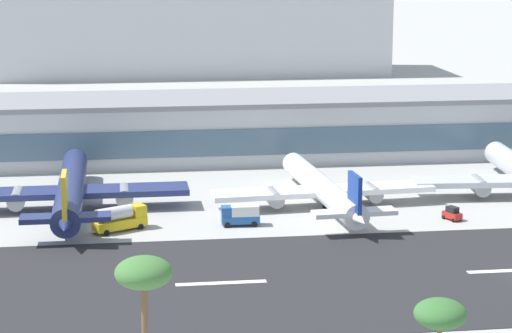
# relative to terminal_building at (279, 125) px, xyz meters

# --- Properties ---
(runway_centreline_dash_3) EXTENTS (12.00, 1.20, 0.01)m
(runway_centreline_dash_3) POSITION_rel_terminal_building_xyz_m (-20.23, -80.92, -6.28)
(runway_centreline_dash_3) COLOR white
(runway_centreline_dash_3) RESTS_ON runway_strip
(runway_centreline_dash_4) EXTENTS (12.00, 1.20, 0.01)m
(runway_centreline_dash_4) POSITION_rel_terminal_building_xyz_m (19.29, -80.92, -6.28)
(runway_centreline_dash_4) COLOR white
(runway_centreline_dash_4) RESTS_ON runway_strip
(terminal_building) EXTENTS (161.43, 23.93, 12.72)m
(terminal_building) POSITION_rel_terminal_building_xyz_m (0.00, 0.00, 0.00)
(terminal_building) COLOR #B7BABC
(terminal_building) RESTS_ON ground_plane
(distant_hotel_block) EXTENTS (132.86, 35.44, 34.05)m
(distant_hotel_block) POSITION_rel_terminal_building_xyz_m (-9.50, 139.91, 10.66)
(distant_hotel_block) COLOR #BCBCC1
(distant_hotel_block) RESTS_ON ground_plane
(airliner_gold_tail_gate_0) EXTENTS (39.26, 51.29, 10.71)m
(airliner_gold_tail_gate_0) POSITION_rel_terminal_building_xyz_m (-41.34, -40.88, -2.95)
(airliner_gold_tail_gate_0) COLOR navy
(airliner_gold_tail_gate_0) RESTS_ON ground_plane
(airliner_navy_tail_gate_1) EXTENTS (38.49, 45.59, 9.52)m
(airliner_navy_tail_gate_1) POSITION_rel_terminal_building_xyz_m (0.89, -44.06, -3.33)
(airliner_navy_tail_gate_1) COLOR white
(airliner_navy_tail_gate_1) RESTS_ON ground_plane
(service_box_truck_0) EXTENTS (6.04, 2.77, 3.25)m
(service_box_truck_0) POSITION_rel_terminal_building_xyz_m (-14.46, -53.24, -4.58)
(service_box_truck_0) COLOR #23569E
(service_box_truck_0) RESTS_ON ground_plane
(service_baggage_tug_1) EXTENTS (2.88, 3.57, 2.20)m
(service_baggage_tug_1) POSITION_rel_terminal_building_xyz_m (19.81, -54.41, -5.32)
(service_baggage_tug_1) COLOR #B2231E
(service_baggage_tug_1) RESTS_ON ground_plane
(service_fuel_truck_2) EXTENTS (8.72, 6.32, 3.95)m
(service_fuel_truck_2) POSITION_rel_terminal_building_xyz_m (-33.31, -53.74, -4.34)
(service_fuel_truck_2) COLOR gold
(service_fuel_truck_2) RESTS_ON ground_plane
(palm_tree_1) EXTENTS (4.95, 4.95, 11.56)m
(palm_tree_1) POSITION_rel_terminal_building_xyz_m (-3.81, -121.80, 3.64)
(palm_tree_1) COLOR brown
(palm_tree_1) RESTS_ON ground_plane
(palm_tree_3) EXTENTS (5.53, 5.53, 14.72)m
(palm_tree_3) POSITION_rel_terminal_building_xyz_m (-30.88, -115.23, 6.45)
(palm_tree_3) COLOR brown
(palm_tree_3) RESTS_ON ground_plane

